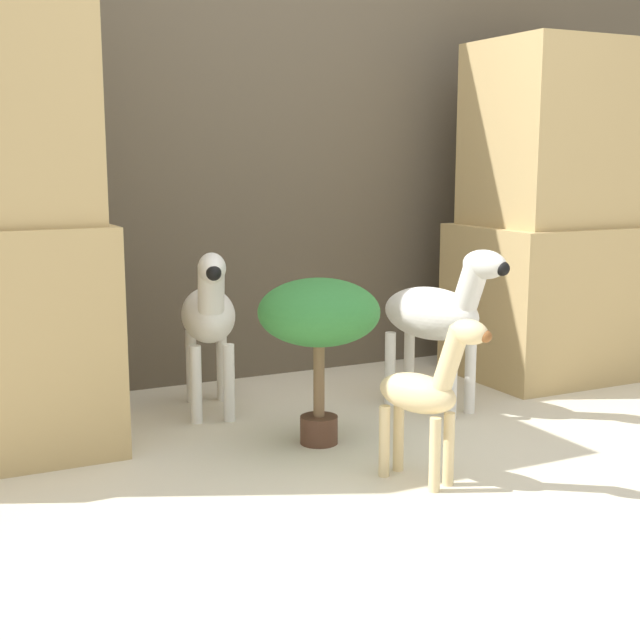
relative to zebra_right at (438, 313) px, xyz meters
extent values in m
plane|color=beige|center=(-0.40, -0.69, -0.38)|extent=(14.00, 14.00, 0.00)
cube|color=brown|center=(-0.40, 0.84, 0.72)|extent=(6.40, 0.08, 2.20)
cube|color=tan|center=(0.83, 0.27, -0.05)|extent=(0.87, 0.61, 0.66)
cube|color=tan|center=(0.83, 0.27, 0.67)|extent=(0.77, 0.54, 0.77)
cylinder|color=white|center=(0.09, -0.08, -0.23)|extent=(0.04, 0.04, 0.29)
cylinder|color=white|center=(-0.02, -0.12, -0.23)|extent=(0.04, 0.04, 0.29)
cylinder|color=white|center=(0.00, 0.19, -0.23)|extent=(0.04, 0.04, 0.29)
cylinder|color=white|center=(-0.12, 0.15, -0.23)|extent=(0.04, 0.04, 0.29)
ellipsoid|color=white|center=(-0.01, 0.03, -0.01)|extent=(0.33, 0.46, 0.20)
cylinder|color=white|center=(0.05, -0.13, 0.12)|extent=(0.14, 0.17, 0.20)
ellipsoid|color=white|center=(0.07, -0.19, 0.20)|extent=(0.15, 0.20, 0.10)
sphere|color=black|center=(0.09, -0.26, 0.19)|extent=(0.05, 0.05, 0.05)
cube|color=black|center=(0.05, -0.13, 0.13)|extent=(0.05, 0.08, 0.16)
cylinder|color=white|center=(-0.75, 0.22, -0.23)|extent=(0.04, 0.04, 0.29)
cylinder|color=white|center=(-0.87, 0.25, -0.23)|extent=(0.04, 0.04, 0.29)
cylinder|color=white|center=(-0.68, 0.50, -0.23)|extent=(0.04, 0.04, 0.29)
cylinder|color=white|center=(-0.79, 0.53, -0.23)|extent=(0.04, 0.04, 0.29)
ellipsoid|color=white|center=(-0.77, 0.38, -0.01)|extent=(0.30, 0.45, 0.20)
cylinder|color=white|center=(-0.82, 0.21, 0.12)|extent=(0.13, 0.16, 0.20)
ellipsoid|color=white|center=(-0.83, 0.15, 0.20)|extent=(0.14, 0.19, 0.10)
sphere|color=black|center=(-0.85, 0.08, 0.19)|extent=(0.05, 0.05, 0.05)
cube|color=black|center=(-0.82, 0.21, 0.13)|extent=(0.04, 0.08, 0.16)
cylinder|color=beige|center=(-0.41, -0.68, -0.27)|extent=(0.03, 0.03, 0.22)
cylinder|color=beige|center=(-0.48, -0.70, -0.27)|extent=(0.03, 0.03, 0.22)
cylinder|color=beige|center=(-0.48, -0.50, -0.27)|extent=(0.03, 0.03, 0.22)
cylinder|color=beige|center=(-0.54, -0.53, -0.27)|extent=(0.03, 0.03, 0.22)
ellipsoid|color=beige|center=(-0.48, -0.60, -0.11)|extent=(0.20, 0.29, 0.12)
cylinder|color=beige|center=(-0.44, -0.71, 0.01)|extent=(0.10, 0.13, 0.20)
ellipsoid|color=beige|center=(-0.42, -0.76, 0.10)|extent=(0.10, 0.13, 0.07)
sphere|color=brown|center=(-0.40, -0.81, 0.09)|extent=(0.04, 0.04, 0.04)
cylinder|color=#513323|center=(-0.58, -0.16, -0.33)|extent=(0.13, 0.13, 0.09)
cylinder|color=brown|center=(-0.58, -0.16, -0.16)|extent=(0.04, 0.04, 0.24)
ellipsoid|color=#337F38|center=(-0.58, -0.16, 0.07)|extent=(0.40, 0.40, 0.22)
camera|label=1|loc=(-1.86, -2.73, 0.57)|focal=50.00mm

